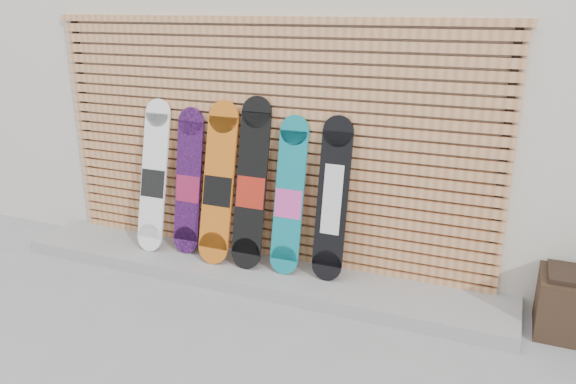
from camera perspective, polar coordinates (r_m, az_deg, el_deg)
name	(u,v)px	position (r m, az deg, el deg)	size (l,w,h in m)	color
ground	(232,317)	(4.65, -5.71, -12.49)	(80.00, 80.00, 0.00)	gray
building	(398,55)	(7.16, 11.14, 13.50)	(12.00, 5.00, 3.60)	beige
concrete_step	(252,271)	(5.21, -3.68, -8.05)	(4.60, 0.70, 0.12)	gray
slat_wall	(263,143)	(5.06, -2.51, 5.04)	(4.26, 0.08, 2.29)	tan
snowboard_0	(154,177)	(5.51, -13.48, 1.50)	(0.27, 0.37, 1.43)	white
snowboard_1	(188,183)	(5.36, -10.08, 0.95)	(0.26, 0.28, 1.37)	black
snowboard_2	(218,184)	(5.13, -7.10, 0.79)	(0.30, 0.38, 1.46)	#CA6215
snowboard_3	(251,185)	(4.98, -3.75, 0.71)	(0.29, 0.36, 1.52)	black
snowboard_4	(289,197)	(4.88, 0.12, -0.51)	(0.26, 0.32, 1.37)	#0D7783
snowboard_5	(332,199)	(4.76, 4.54, -0.76)	(0.27, 0.30, 1.40)	black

